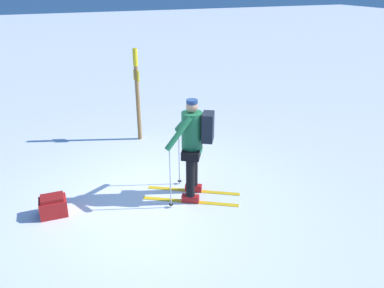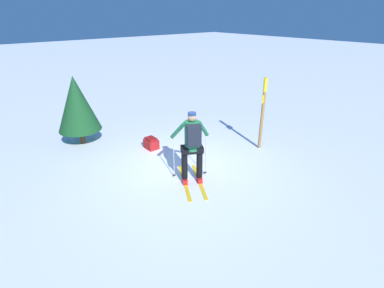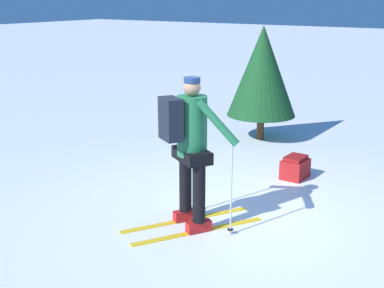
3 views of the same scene
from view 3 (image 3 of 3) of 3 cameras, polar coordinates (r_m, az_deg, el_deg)
The scene contains 4 objects.
ground_plane at distance 6.87m, azimuth 4.65°, elevation -7.42°, with size 80.00×80.00×0.00m, color white.
skier at distance 6.14m, azimuth -0.21°, elevation 0.19°, with size 1.25×1.69×1.80m.
dropped_backpack at distance 8.22m, azimuth 10.95°, elevation -2.49°, with size 0.34×0.43×0.35m.
pine_tree at distance 10.11m, azimuth 7.52°, elevation 7.70°, with size 1.29×1.29×2.15m.
Camera 3 is at (3.04, -5.54, 2.69)m, focal length 50.00 mm.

